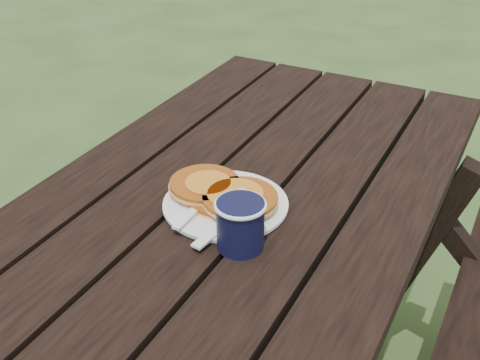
% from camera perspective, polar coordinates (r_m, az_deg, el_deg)
% --- Properties ---
extents(plate, '(0.30, 0.30, 0.01)m').
position_cam_1_polar(plate, '(1.16, -1.37, -2.36)').
color(plate, white).
rests_on(plate, picnic_table).
extents(pancake_stack, '(0.23, 0.15, 0.04)m').
position_cam_1_polar(pancake_stack, '(1.16, -1.61, -1.23)').
color(pancake_stack, '#A95113').
rests_on(pancake_stack, plate).
extents(knife, '(0.04, 0.18, 0.00)m').
position_cam_1_polar(knife, '(1.10, -1.33, -4.07)').
color(knife, white).
rests_on(knife, plate).
extents(fork, '(0.03, 0.16, 0.01)m').
position_cam_1_polar(fork, '(1.12, -4.65, -3.17)').
color(fork, white).
rests_on(fork, plate).
extents(coffee_cup, '(0.09, 0.09, 0.09)m').
position_cam_1_polar(coffee_cup, '(1.03, 0.04, -3.99)').
color(coffee_cup, black).
rests_on(coffee_cup, picnic_table).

